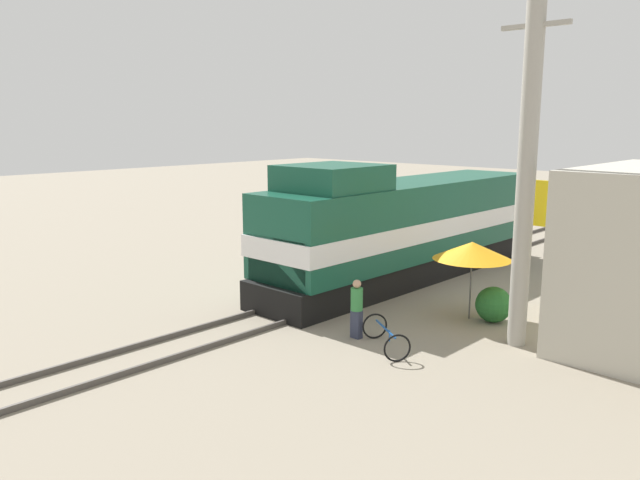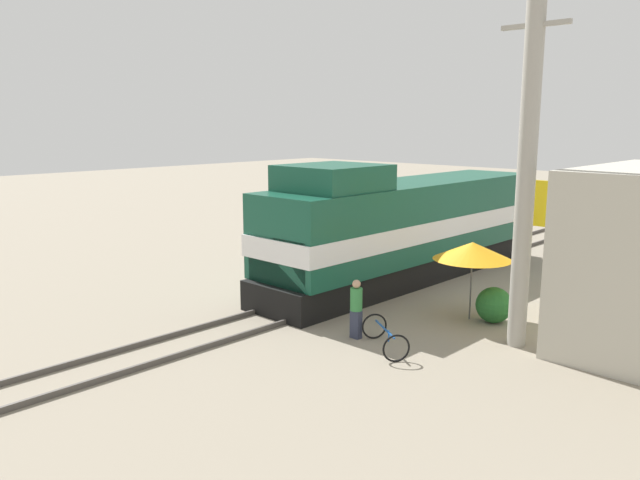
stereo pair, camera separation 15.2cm
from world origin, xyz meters
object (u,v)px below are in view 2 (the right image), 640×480
Objects in this scene: utility_pole at (527,169)px; vendor_umbrella at (472,251)px; locomotive at (403,228)px; person_bystander at (356,307)px; bicycle at (385,336)px; billboard_sign at (561,212)px.

utility_pole reaches higher than vendor_umbrella.
locomotive is 5.95× the size of vendor_umbrella.
utility_pole is at bearing -27.83° from vendor_umbrella.
vendor_umbrella reaches higher than person_bystander.
person_bystander is at bearing -110.92° from vendor_umbrella.
utility_pole is 5.71m from bicycle.
utility_pole reaches higher than billboard_sign.
utility_pole is 4.79m from billboard_sign.
utility_pole is at bearing -29.07° from locomotive.
utility_pole is (6.53, -3.63, 2.78)m from locomotive.
billboard_sign is at bearing 69.55° from vendor_umbrella.
locomotive reaches higher than person_bystander.
utility_pole is 5.83m from person_bystander.
locomotive is 7.45× the size of bicycle.
billboard_sign is 7.81m from person_bystander.
billboard_sign is (-0.84, 4.40, -1.67)m from utility_pole.
billboard_sign is at bearing 69.30° from person_bystander.
person_bystander is (3.04, -6.24, -1.09)m from locomotive.
vendor_umbrella is (4.45, -2.53, 0.15)m from locomotive.
person_bystander is 0.87× the size of bicycle.
bicycle is at bearing -56.86° from locomotive.
vendor_umbrella is at bearing 29.26° from bicycle.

